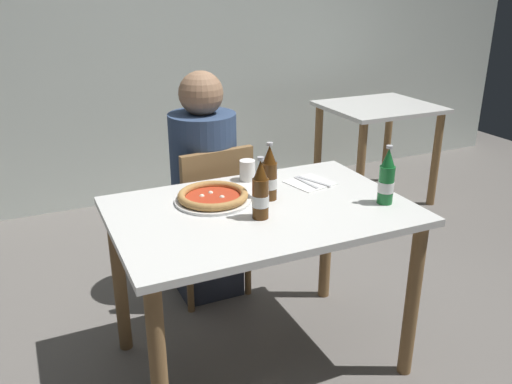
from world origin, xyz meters
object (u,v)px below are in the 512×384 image
at_px(beer_bottle_center, 387,179).
at_px(paper_cup, 247,170).
at_px(dining_table_main, 261,233).
at_px(beer_bottle_left, 269,176).
at_px(chair_behind_table, 210,213).
at_px(beer_bottle_right, 260,193).
at_px(dining_table_background, 378,126).
at_px(pizza_margherita_near, 213,197).
at_px(napkin_with_cutlery, 310,183).
at_px(diner_seated, 205,192).

xyz_separation_m(beer_bottle_center, paper_cup, (-0.41, 0.49, -0.06)).
bearing_deg(dining_table_main, beer_bottle_left, 44.97).
relative_size(chair_behind_table, paper_cup, 8.95).
relative_size(chair_behind_table, beer_bottle_right, 3.44).
relative_size(beer_bottle_center, beer_bottle_right, 1.00).
height_order(chair_behind_table, dining_table_background, chair_behind_table).
xyz_separation_m(dining_table_background, beer_bottle_center, (-1.14, -1.57, 0.26)).
xyz_separation_m(chair_behind_table, pizza_margherita_near, (-0.15, -0.47, 0.29)).
distance_m(dining_table_main, chair_behind_table, 0.63).
xyz_separation_m(dining_table_background, napkin_with_cutlery, (-1.31, -1.24, 0.16)).
xyz_separation_m(pizza_margherita_near, beer_bottle_right, (0.11, -0.23, 0.08)).
bearing_deg(pizza_margherita_near, beer_bottle_left, -17.57).
height_order(diner_seated, dining_table_background, diner_seated).
relative_size(pizza_margherita_near, beer_bottle_right, 1.30).
distance_m(dining_table_background, napkin_with_cutlery, 1.81).
distance_m(diner_seated, beer_bottle_left, 0.65).
relative_size(dining_table_main, beer_bottle_center, 4.86).
relative_size(dining_table_background, pizza_margherita_near, 2.50).
distance_m(chair_behind_table, pizza_margherita_near, 0.57).
relative_size(dining_table_main, chair_behind_table, 1.41).
height_order(dining_table_background, beer_bottle_left, beer_bottle_left).
height_order(diner_seated, pizza_margherita_near, diner_seated).
bearing_deg(dining_table_main, diner_seated, 91.37).
distance_m(dining_table_main, diner_seated, 0.66).
relative_size(diner_seated, paper_cup, 12.73).
xyz_separation_m(beer_bottle_left, beer_bottle_right, (-0.12, -0.16, 0.00)).
xyz_separation_m(chair_behind_table, napkin_with_cutlery, (0.33, -0.45, 0.27)).
bearing_deg(diner_seated, beer_bottle_center, -58.77).
distance_m(pizza_margherita_near, beer_bottle_left, 0.25).
distance_m(chair_behind_table, paper_cup, 0.44).
bearing_deg(pizza_margherita_near, dining_table_main, -42.42).
bearing_deg(paper_cup, chair_behind_table, 107.02).
height_order(dining_table_main, diner_seated, diner_seated).
bearing_deg(napkin_with_cutlery, beer_bottle_center, -63.53).
relative_size(beer_bottle_right, napkin_with_cutlery, 1.14).
height_order(dining_table_background, beer_bottle_right, beer_bottle_right).
xyz_separation_m(beer_bottle_right, napkin_with_cutlery, (0.37, 0.25, -0.10)).
height_order(chair_behind_table, pizza_margherita_near, chair_behind_table).
distance_m(dining_table_main, paper_cup, 0.37).
height_order(pizza_margherita_near, paper_cup, paper_cup).
bearing_deg(beer_bottle_left, dining_table_main, -135.03).
relative_size(chair_behind_table, pizza_margherita_near, 2.66).
bearing_deg(dining_table_main, napkin_with_cutlery, 27.00).
distance_m(pizza_margherita_near, paper_cup, 0.30).
height_order(beer_bottle_left, beer_bottle_center, same).
xyz_separation_m(chair_behind_table, dining_table_background, (1.64, 0.79, 0.11)).
bearing_deg(beer_bottle_left, napkin_with_cutlery, 20.41).
distance_m(dining_table_background, pizza_margherita_near, 2.19).
bearing_deg(beer_bottle_center, beer_bottle_left, 150.24).
height_order(pizza_margherita_near, beer_bottle_right, beer_bottle_right).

